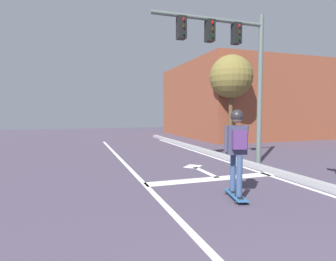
{
  "coord_description": "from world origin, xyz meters",
  "views": [
    {
      "loc": [
        -1.57,
        0.11,
        1.68
      ],
      "look_at": [
        0.98,
        7.64,
        1.15
      ],
      "focal_mm": 29.27,
      "sensor_mm": 36.0,
      "label": 1
    }
  ],
  "objects_px": {
    "skater": "(237,141)",
    "traffic_signal_mast": "(231,54)",
    "skateboard": "(236,195)",
    "roadside_tree": "(231,77)"
  },
  "relations": [
    {
      "from": "traffic_signal_mast",
      "to": "skateboard",
      "type": "bearing_deg",
      "value": -119.31
    },
    {
      "from": "skateboard",
      "to": "traffic_signal_mast",
      "type": "distance_m",
      "value": 4.91
    },
    {
      "from": "skateboard",
      "to": "roadside_tree",
      "type": "bearing_deg",
      "value": 59.19
    },
    {
      "from": "skater",
      "to": "traffic_signal_mast",
      "type": "height_order",
      "value": "traffic_signal_mast"
    },
    {
      "from": "traffic_signal_mast",
      "to": "skater",
      "type": "bearing_deg",
      "value": -119.23
    },
    {
      "from": "skateboard",
      "to": "roadside_tree",
      "type": "height_order",
      "value": "roadside_tree"
    },
    {
      "from": "skater",
      "to": "roadside_tree",
      "type": "bearing_deg",
      "value": 59.22
    },
    {
      "from": "skater",
      "to": "roadside_tree",
      "type": "xyz_separation_m",
      "value": [
        4.56,
        7.66,
        2.33
      ]
    },
    {
      "from": "traffic_signal_mast",
      "to": "roadside_tree",
      "type": "relative_size",
      "value": 1.05
    },
    {
      "from": "traffic_signal_mast",
      "to": "roadside_tree",
      "type": "distance_m",
      "value": 5.39
    }
  ]
}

